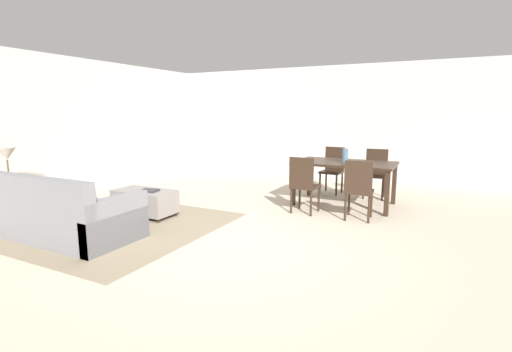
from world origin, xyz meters
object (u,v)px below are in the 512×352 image
Objects in this scene: dining_chair_far_right at (376,170)px; book_on_ottoman at (149,191)px; couch at (63,215)px; dining_chair_near_left at (303,182)px; dining_table at (345,167)px; dining_chair_near_right at (359,187)px; vase_centerpiece at (345,155)px; table_lamp at (7,155)px; ottoman_table at (145,201)px; dining_chair_far_left at (333,167)px; side_table at (11,192)px.

book_on_ottoman is at bearing -133.15° from dining_chair_far_right.
dining_chair_near_left is at bearing 46.27° from couch.
dining_table is 1.83× the size of dining_chair_far_right.
vase_centerpiece is at bearing 116.62° from dining_chair_near_right.
dining_chair_near_right and dining_chair_far_right have the same top height.
vase_centerpiece is at bearing 38.33° from table_lamp.
book_on_ottoman is (0.14, -0.05, 0.19)m from ottoman_table.
table_lamp is 0.31× the size of dining_table.
dining_chair_near_left is at bearing -179.92° from dining_chair_near_right.
vase_centerpiece reaches higher than book_on_ottoman.
dining_chair_near_left is 1.00× the size of dining_chair_far_left.
dining_chair_near_left is 3.54× the size of book_on_ottoman.
side_table is at bearing -152.06° from dining_chair_near_right.
couch is 1.27m from book_on_ottoman.
ottoman_table is 1.64× the size of side_table.
couch is 1.29m from side_table.
dining_chair_far_left and dining_chair_far_right have the same top height.
dining_table is (2.61, 2.14, 0.44)m from ottoman_table.
side_table is at bearing -131.07° from dining_chair_far_left.
vase_centerpiece reaches higher than side_table.
dining_chair_far_right reaches higher than ottoman_table.
ottoman_table is 3.30m from dining_chair_near_right.
dining_chair_near_right is (3.04, 1.25, 0.28)m from ottoman_table.
couch is 3.48m from dining_chair_near_left.
dining_chair_near_left is (2.17, 1.25, 0.28)m from ottoman_table.
dining_table is at bearing 102.47° from vase_centerpiece.
dining_table is 1.83× the size of dining_chair_near_right.
book_on_ottoman is (-2.85, -3.04, -0.09)m from dining_chair_far_right.
dining_chair_near_right reaches higher than couch.
dining_chair_near_right is at bearing -63.70° from dining_chair_far_left.
couch reaches higher than ottoman_table.
dining_table is 3.30m from book_on_ottoman.
dining_chair_far_left reaches higher than ottoman_table.
dining_chair_near_left is at bearing -116.18° from dining_table.
side_table is (-1.27, 0.10, 0.17)m from couch.
dining_chair_far_left is at bearing 60.98° from couch.
dining_chair_near_left is at bearing 33.25° from side_table.
vase_centerpiece is 0.91× the size of book_on_ottoman.
dining_chair_near_right is 3.54× the size of book_on_ottoman.
couch is 8.24× the size of vase_centerpiece.
table_lamp is at bearing -141.67° from vase_centerpiece.
book_on_ottoman is at bearing 34.00° from table_lamp.
dining_chair_far_left is 3.54× the size of book_on_ottoman.
book_on_ottoman is (-2.90, -1.30, -0.09)m from dining_chair_near_right.
ottoman_table is 2.52m from dining_chair_near_left.
dining_chair_near_left reaches higher than dining_table.
dining_chair_far_left is 3.89× the size of vase_centerpiece.
dining_chair_near_left and dining_chair_far_right have the same top height.
table_lamp is 0.57× the size of dining_chair_far_left.
dining_chair_far_left is 1.11m from vase_centerpiece.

